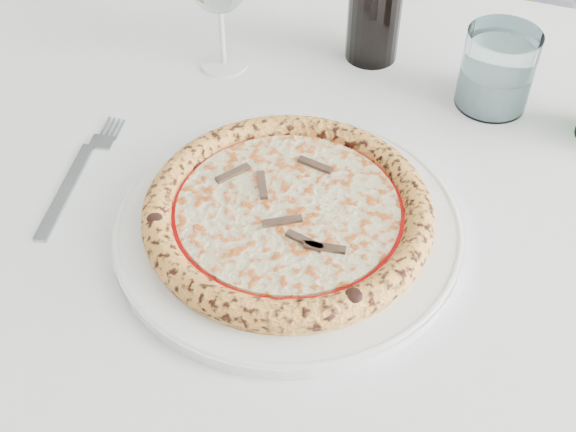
# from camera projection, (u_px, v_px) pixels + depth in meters

# --- Properties ---
(dining_table) EXTENTS (1.64, 1.03, 0.76)m
(dining_table) POSITION_uv_depth(u_px,v_px,m) (312.00, 217.00, 0.87)
(dining_table) COLOR olive
(dining_table) RESTS_ON floor
(chair_far) EXTENTS (0.41, 0.41, 0.93)m
(chair_far) POSITION_uv_depth(u_px,v_px,m) (430.00, 6.00, 1.50)
(chair_far) COLOR olive
(chair_far) RESTS_ON floor
(plate) EXTENTS (0.36, 0.36, 0.02)m
(plate) POSITION_uv_depth(u_px,v_px,m) (288.00, 224.00, 0.74)
(plate) COLOR white
(plate) RESTS_ON dining_table
(pizza) EXTENTS (0.29, 0.29, 0.03)m
(pizza) POSITION_uv_depth(u_px,v_px,m) (288.00, 212.00, 0.73)
(pizza) COLOR #E9AB5B
(pizza) RESTS_ON plate
(fork) EXTENTS (0.04, 0.22, 0.00)m
(fork) POSITION_uv_depth(u_px,v_px,m) (77.00, 175.00, 0.80)
(fork) COLOR #8C96A4
(fork) RESTS_ON dining_table
(tumbler) EXTENTS (0.09, 0.09, 0.10)m
(tumbler) POSITION_uv_depth(u_px,v_px,m) (496.00, 74.00, 0.87)
(tumbler) COLOR white
(tumbler) RESTS_ON dining_table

